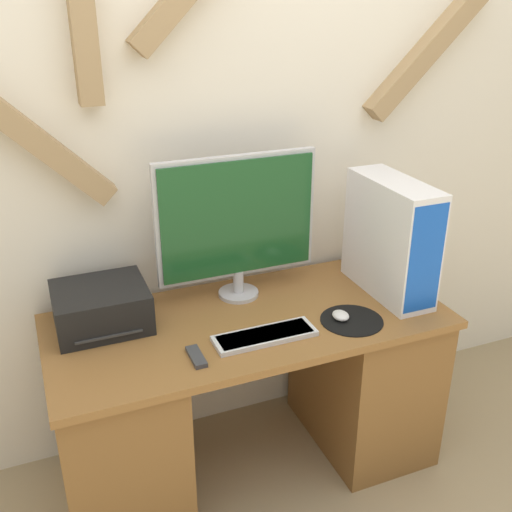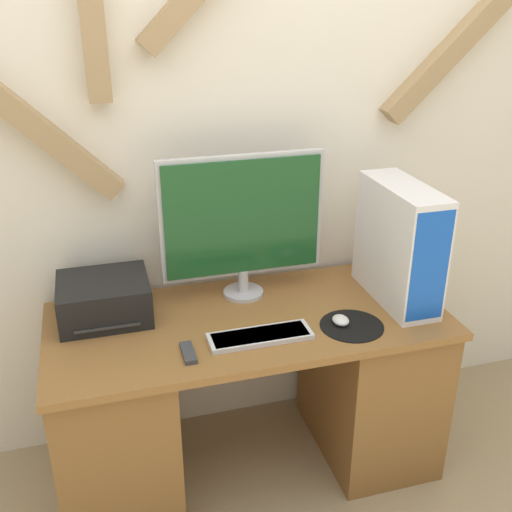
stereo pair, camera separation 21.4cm
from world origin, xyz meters
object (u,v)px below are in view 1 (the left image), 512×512
Objects in this scene: keyboard at (266,335)px; remote_control at (196,357)px; computer_tower at (391,238)px; printer at (101,307)px; mouse at (341,315)px; monitor at (237,221)px.

keyboard is 2.94× the size of remote_control.
computer_tower is 1.41× the size of printer.
remote_control is at bearing -175.82° from mouse.
mouse is (0.28, -0.33, -0.30)m from monitor.
computer_tower is 3.71× the size of remote_control.
remote_control is at bearing -127.87° from monitor.
keyboard reaches higher than remote_control.
monitor is 0.61m from computer_tower.
monitor is 0.56m from remote_control.
remote_control is (-0.57, -0.04, -0.01)m from mouse.
keyboard is 0.65m from computer_tower.
printer is (-0.82, 0.30, 0.06)m from mouse.
printer is 2.63× the size of remote_control.
monitor is 1.37× the size of computer_tower.
monitor is at bearing 161.12° from computer_tower.
computer_tower reaches higher than mouse.
computer_tower is 0.91m from remote_control.
monitor reaches higher than keyboard.
remote_control is (-0.86, -0.18, -0.23)m from computer_tower.
keyboard is at bearing -178.04° from mouse.
remote_control is (0.25, -0.34, -0.07)m from printer.
remote_control is (-0.27, -0.03, -0.00)m from keyboard.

